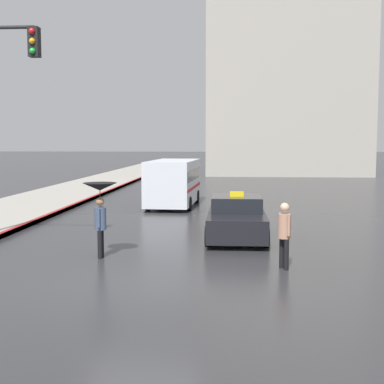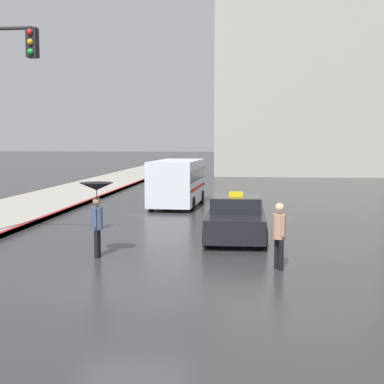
{
  "view_description": "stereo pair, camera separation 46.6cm",
  "coord_description": "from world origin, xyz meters",
  "px_view_note": "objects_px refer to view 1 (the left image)",
  "views": [
    {
      "loc": [
        1.97,
        -11.27,
        3.12
      ],
      "look_at": [
        0.65,
        6.73,
        1.4
      ],
      "focal_mm": 50.0,
      "sensor_mm": 36.0,
      "label": 1
    },
    {
      "loc": [
        2.43,
        -11.23,
        3.12
      ],
      "look_at": [
        0.65,
        6.73,
        1.4
      ],
      "focal_mm": 50.0,
      "sensor_mm": 36.0,
      "label": 2
    }
  ],
  "objects_px": {
    "pedestrian_man": "(284,230)",
    "ambulance_van": "(174,181)",
    "pedestrian_with_umbrella": "(100,200)",
    "taxi": "(237,219)"
  },
  "relations": [
    {
      "from": "taxi",
      "to": "ambulance_van",
      "type": "relative_size",
      "value": 0.77
    },
    {
      "from": "ambulance_van",
      "to": "pedestrian_with_umbrella",
      "type": "relative_size",
      "value": 2.65
    },
    {
      "from": "pedestrian_with_umbrella",
      "to": "taxi",
      "type": "bearing_deg",
      "value": -50.54
    },
    {
      "from": "taxi",
      "to": "pedestrian_man",
      "type": "xyz_separation_m",
      "value": [
        1.12,
        -4.07,
        0.33
      ]
    },
    {
      "from": "taxi",
      "to": "pedestrian_with_umbrella",
      "type": "bearing_deg",
      "value": 40.63
    },
    {
      "from": "taxi",
      "to": "pedestrian_with_umbrella",
      "type": "relative_size",
      "value": 2.05
    },
    {
      "from": "pedestrian_man",
      "to": "ambulance_van",
      "type": "bearing_deg",
      "value": 172.33
    },
    {
      "from": "pedestrian_with_umbrella",
      "to": "pedestrian_man",
      "type": "height_order",
      "value": "pedestrian_with_umbrella"
    },
    {
      "from": "taxi",
      "to": "pedestrian_man",
      "type": "bearing_deg",
      "value": 105.35
    },
    {
      "from": "pedestrian_man",
      "to": "pedestrian_with_umbrella",
      "type": "bearing_deg",
      "value": -126.63
    }
  ]
}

